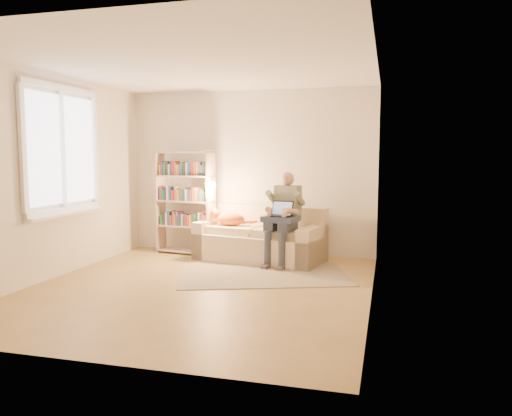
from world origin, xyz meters
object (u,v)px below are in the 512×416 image
(laptop, at_px, (278,212))
(bookshelf, at_px, (185,197))
(sofa, at_px, (261,241))
(cat, at_px, (230,219))
(person, at_px, (284,213))

(laptop, height_order, bookshelf, bookshelf)
(sofa, bearing_deg, bookshelf, -174.41)
(sofa, bearing_deg, cat, -165.25)
(cat, height_order, bookshelf, bookshelf)
(person, height_order, laptop, person)
(sofa, height_order, laptop, laptop)
(sofa, relative_size, bookshelf, 1.23)
(bookshelf, bearing_deg, cat, -2.36)
(sofa, bearing_deg, person, -18.05)
(cat, bearing_deg, laptop, -8.97)
(person, height_order, cat, person)
(person, xyz_separation_m, cat, (-0.88, 0.21, -0.14))
(sofa, distance_m, cat, 0.58)
(person, bearing_deg, sofa, 161.95)
(person, relative_size, cat, 1.96)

